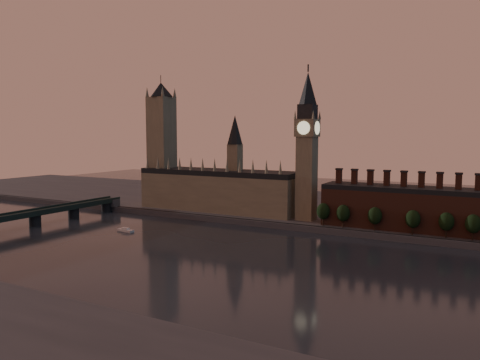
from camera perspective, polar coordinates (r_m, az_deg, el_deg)
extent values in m
plane|color=black|center=(241.06, -3.68, -9.77)|extent=(900.00, 900.00, 0.00)
cube|color=#46464B|center=(318.18, 5.07, -5.61)|extent=(900.00, 4.00, 4.00)
cube|color=#46464B|center=(401.02, 10.25, -3.33)|extent=(900.00, 180.00, 4.00)
cube|color=gray|center=(367.26, -2.65, -1.54)|extent=(130.00, 30.00, 28.00)
cube|color=black|center=(365.59, -2.67, 0.94)|extent=(130.00, 30.00, 4.00)
cube|color=gray|center=(357.33, -0.62, 2.45)|extent=(9.00, 9.00, 24.00)
cone|color=black|center=(356.77, -0.62, 6.14)|extent=(12.00, 12.00, 22.00)
cone|color=gray|center=(388.14, -11.22, 2.15)|extent=(2.60, 2.60, 10.00)
cone|color=gray|center=(381.35, -9.98, 2.12)|extent=(2.60, 2.60, 10.00)
cone|color=gray|center=(374.74, -8.70, 2.07)|extent=(2.60, 2.60, 10.00)
cone|color=gray|center=(368.34, -7.37, 2.03)|extent=(2.60, 2.60, 10.00)
cone|color=gray|center=(362.13, -6.00, 1.99)|extent=(2.60, 2.60, 10.00)
cone|color=gray|center=(356.14, -4.58, 1.94)|extent=(2.60, 2.60, 10.00)
cone|color=gray|center=(350.38, -3.11, 1.88)|extent=(2.60, 2.60, 10.00)
cone|color=gray|center=(344.85, -1.60, 1.83)|extent=(2.60, 2.60, 10.00)
cone|color=gray|center=(339.57, -0.04, 1.77)|extent=(2.60, 2.60, 10.00)
cone|color=gray|center=(334.56, 1.58, 1.71)|extent=(2.60, 2.60, 10.00)
cone|color=gray|center=(329.81, 3.24, 1.65)|extent=(2.60, 2.60, 10.00)
cone|color=gray|center=(325.35, 4.94, 1.58)|extent=(2.60, 2.60, 10.00)
cube|color=gray|center=(396.08, -9.50, 3.41)|extent=(18.00, 18.00, 90.00)
cone|color=black|center=(397.41, -9.62, 10.78)|extent=(24.00, 24.00, 12.00)
cylinder|color=#232326|center=(397.99, -9.63, 11.64)|extent=(0.50, 0.50, 12.00)
cone|color=gray|center=(396.06, -11.27, 10.48)|extent=(3.00, 3.00, 8.00)
cone|color=gray|center=(386.04, -9.41, 10.64)|extent=(3.00, 3.00, 8.00)
cone|color=gray|center=(408.43, -9.80, 10.35)|extent=(3.00, 3.00, 8.00)
cone|color=gray|center=(398.72, -7.97, 10.50)|extent=(3.00, 3.00, 8.00)
cube|color=gray|center=(328.31, 8.12, 0.18)|extent=(12.00, 12.00, 58.00)
cube|color=gray|center=(326.85, 8.21, 6.30)|extent=(14.00, 14.00, 12.00)
cube|color=#232326|center=(327.16, 8.23, 8.22)|extent=(11.00, 11.00, 10.00)
cone|color=black|center=(328.27, 8.27, 11.02)|extent=(13.00, 13.00, 22.00)
cylinder|color=#232326|center=(329.82, 8.31, 13.35)|extent=(1.00, 1.00, 5.00)
cylinder|color=beige|center=(320.12, 7.75, 6.32)|extent=(9.00, 0.50, 9.00)
cylinder|color=beige|center=(333.60, 8.64, 6.28)|extent=(9.00, 0.50, 9.00)
cylinder|color=beige|center=(329.44, 7.03, 6.31)|extent=(0.50, 9.00, 9.00)
cylinder|color=beige|center=(324.39, 9.40, 6.29)|extent=(0.50, 9.00, 9.00)
cone|color=gray|center=(323.38, 6.73, 7.92)|extent=(2.00, 2.00, 6.00)
cone|color=gray|center=(318.74, 8.92, 7.92)|extent=(2.00, 2.00, 6.00)
cone|color=gray|center=(335.46, 7.57, 7.83)|extent=(2.00, 2.00, 6.00)
cone|color=gray|center=(330.98, 9.69, 7.83)|extent=(2.00, 2.00, 6.00)
cube|color=brown|center=(312.99, 20.18, -3.52)|extent=(110.00, 25.00, 24.00)
cube|color=black|center=(311.20, 20.26, -1.07)|extent=(110.00, 25.00, 3.00)
cube|color=brown|center=(320.76, 11.97, 0.43)|extent=(3.50, 3.50, 9.00)
cube|color=#232326|center=(320.35, 11.99, 1.32)|extent=(4.20, 4.20, 1.00)
cube|color=brown|center=(317.92, 13.77, 0.35)|extent=(3.50, 3.50, 9.00)
cube|color=#232326|center=(317.51, 13.80, 1.24)|extent=(4.20, 4.20, 1.00)
cube|color=brown|center=(315.41, 15.61, 0.26)|extent=(3.50, 3.50, 9.00)
cube|color=#232326|center=(315.00, 15.63, 1.16)|extent=(4.20, 4.20, 1.00)
cube|color=brown|center=(313.23, 17.47, 0.17)|extent=(3.50, 3.50, 9.00)
cube|color=#232326|center=(312.81, 17.49, 1.08)|extent=(4.20, 4.20, 1.00)
cube|color=brown|center=(311.38, 19.35, 0.08)|extent=(3.50, 3.50, 9.00)
cube|color=#232326|center=(310.96, 19.38, 1.00)|extent=(4.20, 4.20, 1.00)
cube|color=brown|center=(309.88, 21.25, -0.01)|extent=(3.50, 3.50, 9.00)
cube|color=#232326|center=(309.45, 21.29, 0.91)|extent=(4.20, 4.20, 1.00)
cube|color=brown|center=(308.72, 23.18, -0.10)|extent=(3.50, 3.50, 9.00)
cube|color=#232326|center=(308.29, 23.21, 0.82)|extent=(4.20, 4.20, 1.00)
cube|color=brown|center=(307.90, 25.11, -0.20)|extent=(3.50, 3.50, 9.00)
cube|color=#232326|center=(307.48, 25.15, 0.73)|extent=(4.20, 4.20, 1.00)
cube|color=brown|center=(307.45, 27.05, -0.29)|extent=(3.50, 3.50, 9.00)
cube|color=#232326|center=(307.02, 27.09, 0.64)|extent=(4.20, 4.20, 1.00)
cylinder|color=black|center=(312.47, 10.09, -4.95)|extent=(0.80, 0.80, 6.00)
ellipsoid|color=black|center=(311.35, 10.11, -3.77)|extent=(8.60, 8.60, 10.75)
cylinder|color=black|center=(307.91, 12.43, -5.15)|extent=(0.80, 0.80, 6.00)
ellipsoid|color=black|center=(306.77, 12.46, -3.96)|extent=(8.60, 8.60, 10.75)
cylinder|color=black|center=(303.06, 16.09, -5.41)|extent=(0.80, 0.80, 6.00)
ellipsoid|color=black|center=(301.90, 16.12, -4.20)|extent=(8.60, 8.60, 10.75)
cylinder|color=black|center=(298.77, 20.29, -5.70)|extent=(0.80, 0.80, 6.00)
ellipsoid|color=black|center=(297.59, 20.33, -4.48)|extent=(8.60, 8.60, 10.75)
cylinder|color=black|center=(297.44, 23.81, -5.89)|extent=(0.80, 0.80, 6.00)
ellipsoid|color=black|center=(296.26, 23.86, -4.65)|extent=(8.60, 8.60, 10.75)
cylinder|color=black|center=(296.56, 26.49, -6.04)|extent=(0.80, 0.80, 6.00)
ellipsoid|color=black|center=(295.38, 26.55, -4.80)|extent=(8.60, 8.60, 10.75)
cube|color=black|center=(343.25, -26.66, -4.18)|extent=(12.00, 200.00, 2.50)
cube|color=black|center=(347.45, -27.19, -3.77)|extent=(1.00, 200.00, 1.30)
cube|color=black|center=(338.47, -26.14, -3.96)|extent=(1.00, 200.00, 1.30)
cube|color=#46464B|center=(404.17, -15.51, -2.66)|extent=(14.00, 8.00, 6.00)
cylinder|color=#232326|center=(356.79, -23.71, -4.53)|extent=(8.00, 8.00, 7.75)
cylinder|color=#232326|center=(378.07, -19.62, -3.83)|extent=(8.00, 8.00, 7.75)
cylinder|color=#232326|center=(401.11, -15.99, -3.18)|extent=(8.00, 8.00, 7.75)
cube|color=silver|center=(318.16, -13.78, -5.99)|extent=(12.68, 4.58, 1.42)
cube|color=silver|center=(317.91, -13.79, -5.77)|extent=(5.53, 3.10, 1.06)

